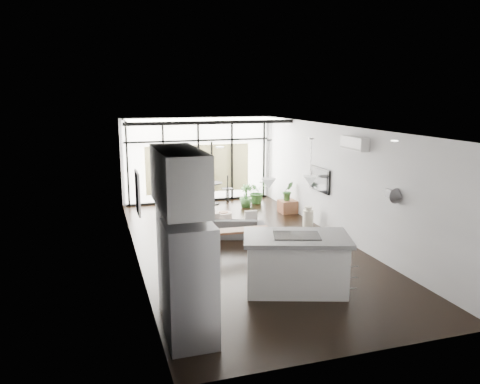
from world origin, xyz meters
TOP-DOWN VIEW (x-y plane):
  - floor at (0.00, 0.00)m, footprint 5.00×10.00m
  - ceiling at (0.00, 0.00)m, footprint 5.00×10.00m
  - wall_left at (-2.50, 0.00)m, footprint 0.02×10.00m
  - wall_right at (2.50, 0.00)m, footprint 0.02×10.00m
  - wall_back at (0.00, 5.00)m, footprint 5.00×0.02m
  - wall_front at (0.00, -5.00)m, footprint 5.00×0.02m
  - glazing at (0.00, 4.88)m, footprint 5.00×0.20m
  - skylight at (0.00, 4.00)m, footprint 4.70×1.90m
  - neighbour_building at (0.00, 4.95)m, footprint 3.50×0.02m
  - island at (0.13, -2.72)m, footprint 2.17×1.67m
  - cooktop at (0.13, -2.72)m, footprint 0.96×0.79m
  - fridge at (-2.08, -3.92)m, footprint 0.69×0.86m
  - appliance_column at (-2.04, -3.05)m, footprint 0.68×0.72m
  - upper_cabinets at (-2.12, -3.50)m, footprint 0.62×1.75m
  - pendant_left at (-0.40, -2.65)m, footprint 0.26×0.26m
  - pendant_right at (0.40, -2.65)m, footprint 0.26×0.26m
  - sofa at (-0.09, 0.79)m, footprint 1.78×1.00m
  - console_bench at (-0.23, -0.25)m, footprint 1.54×0.43m
  - pouf at (0.00, 1.82)m, footprint 0.52×0.52m
  - crate at (2.25, 2.62)m, footprint 0.51×0.51m
  - plant_tall at (1.76, 4.06)m, footprint 0.88×0.93m
  - plant_med at (1.25, 3.65)m, footprint 0.78×0.84m
  - plant_crate at (2.25, 2.62)m, footprint 0.33×0.59m
  - milk_can at (2.18, 1.05)m, footprint 0.32×0.32m
  - bistro_set at (0.36, 4.38)m, footprint 1.62×0.98m
  - tv at (2.46, 1.00)m, footprint 0.05×1.10m
  - ac_unit at (2.38, -0.80)m, footprint 0.22×0.90m
  - framed_art at (-2.47, -0.50)m, footprint 0.04×0.70m

SIDE VIEW (x-z plane):
  - floor at x=0.00m, z-range 0.00..0.00m
  - pouf at x=0.00m, z-range 0.00..0.37m
  - crate at x=2.25m, z-range 0.00..0.38m
  - plant_med at x=1.25m, z-range 0.00..0.41m
  - console_bench at x=-0.23m, z-range 0.00..0.49m
  - milk_can at x=2.18m, z-range 0.00..0.56m
  - plant_tall at x=1.76m, z-range 0.00..0.61m
  - sofa at x=-0.09m, z-range 0.00..0.67m
  - bistro_set at x=0.36m, z-range 0.00..0.73m
  - plant_crate at x=2.25m, z-range 0.38..0.64m
  - island at x=0.13m, z-range 0.00..1.04m
  - fridge at x=-2.08m, z-range 0.00..1.78m
  - cooktop at x=0.13m, z-range 1.04..1.06m
  - neighbour_building at x=0.00m, z-range 0.30..1.90m
  - tv at x=2.46m, z-range 0.98..1.62m
  - appliance_column at x=-2.04m, z-range 0.00..2.65m
  - wall_left at x=-2.50m, z-range 0.00..2.80m
  - wall_right at x=2.50m, z-range 0.00..2.80m
  - wall_back at x=0.00m, z-range 0.00..2.80m
  - wall_front at x=0.00m, z-range 0.00..2.80m
  - glazing at x=0.00m, z-range 0.00..2.80m
  - framed_art at x=-2.47m, z-range 1.10..2.00m
  - pendant_left at x=-0.40m, z-range 1.93..2.11m
  - pendant_right at x=0.40m, z-range 1.93..2.11m
  - upper_cabinets at x=-2.12m, z-range 1.92..2.78m
  - ac_unit at x=2.38m, z-range 2.30..2.60m
  - skylight at x=0.00m, z-range 2.74..2.80m
  - ceiling at x=0.00m, z-range 2.80..2.80m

